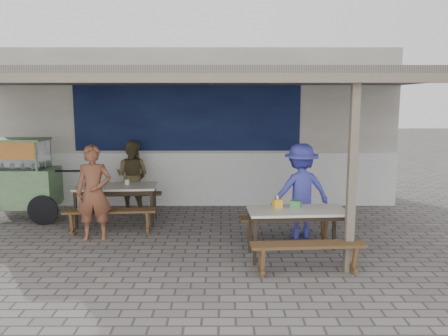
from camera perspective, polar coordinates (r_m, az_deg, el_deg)
ground at (r=7.15m, az=-5.02°, el=-10.53°), size 60.00×60.00×0.00m
back_wall at (r=10.34m, az=-3.45°, el=5.25°), size 9.00×1.28×3.50m
warung_roof at (r=7.65m, az=-4.59°, el=11.42°), size 9.00×4.21×2.81m
table_left at (r=8.63m, az=-13.89°, el=-2.72°), size 1.57×0.87×0.75m
bench_left_street at (r=8.04m, az=-14.63°, el=-6.05°), size 1.63×0.40×0.45m
bench_left_wall at (r=9.38m, az=-13.10°, el=-3.85°), size 1.63×0.40×0.45m
table_right at (r=6.67m, az=9.50°, el=-6.02°), size 1.50×0.76×0.75m
bench_right_street at (r=6.14m, az=10.87°, el=-10.60°), size 1.58×0.38×0.45m
bench_right_wall at (r=7.40m, az=8.24°, el=-7.16°), size 1.58×0.38×0.45m
vendor_cart at (r=9.52m, az=-25.18°, el=-0.97°), size 2.05×0.79×1.63m
patron_street_side at (r=7.73m, az=-16.63°, el=-3.12°), size 0.64×0.46×1.63m
patron_wall_side at (r=9.58m, az=-11.88°, el=-0.98°), size 0.86×0.74×1.52m
patron_right_table at (r=7.65m, az=9.97°, el=-2.97°), size 1.16×0.81×1.64m
tissue_box at (r=6.72m, az=6.98°, el=-4.59°), size 0.16×0.16×0.13m
donation_box at (r=6.75m, az=9.33°, el=-4.69°), size 0.19×0.16×0.11m
condiment_jar at (r=8.65m, az=-12.55°, el=-1.81°), size 0.09×0.09×0.10m
condiment_bowl at (r=8.75m, az=-15.68°, el=-1.96°), size 0.29×0.29×0.05m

